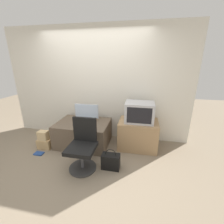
{
  "coord_description": "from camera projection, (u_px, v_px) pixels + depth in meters",
  "views": [
    {
      "loc": [
        1.06,
        -2.09,
        1.83
      ],
      "look_at": [
        0.47,
        0.91,
        0.79
      ],
      "focal_mm": 24.0,
      "sensor_mm": 36.0,
      "label": 1
    }
  ],
  "objects": [
    {
      "name": "desk",
      "position": [
        84.0,
        133.0,
        3.43
      ],
      "size": [
        1.15,
        0.83,
        0.54
      ],
      "color": "brown",
      "rests_on": "ground_plane"
    },
    {
      "name": "side_stand",
      "position": [
        138.0,
        134.0,
        3.28
      ],
      "size": [
        0.83,
        0.59,
        0.62
      ],
      "color": "#A37F56",
      "rests_on": "ground_plane"
    },
    {
      "name": "keyboard",
      "position": [
        82.0,
        125.0,
        3.2
      ],
      "size": [
        0.37,
        0.14,
        0.01
      ],
      "color": "#2D2D2D",
      "rests_on": "desk"
    },
    {
      "name": "crt_tv",
      "position": [
        139.0,
        112.0,
        3.12
      ],
      "size": [
        0.59,
        0.45,
        0.42
      ],
      "color": "#B7B7BC",
      "rests_on": "side_stand"
    },
    {
      "name": "ground_plane",
      "position": [
        77.0,
        167.0,
        2.73
      ],
      "size": [
        12.0,
        12.0,
        0.0
      ],
      "primitive_type": "plane",
      "color": "#7F705B"
    },
    {
      "name": "handbag",
      "position": [
        111.0,
        161.0,
        2.66
      ],
      "size": [
        0.32,
        0.17,
        0.39
      ],
      "color": "black",
      "rests_on": "ground_plane"
    },
    {
      "name": "book",
      "position": [
        39.0,
        153.0,
        3.11
      ],
      "size": [
        0.19,
        0.13,
        0.02
      ],
      "color": "navy",
      "rests_on": "ground_plane"
    },
    {
      "name": "wall_back",
      "position": [
        96.0,
        85.0,
        3.54
      ],
      "size": [
        4.4,
        0.05,
        2.6
      ],
      "color": "silver",
      "rests_on": "ground_plane"
    },
    {
      "name": "office_chair",
      "position": [
        83.0,
        147.0,
        2.62
      ],
      "size": [
        0.48,
        0.48,
        0.9
      ],
      "color": "#333333",
      "rests_on": "ground_plane"
    },
    {
      "name": "cardboard_box_lower",
      "position": [
        45.0,
        144.0,
        3.3
      ],
      "size": [
        0.3,
        0.16,
        0.2
      ],
      "color": "tan",
      "rests_on": "ground_plane"
    },
    {
      "name": "mouse",
      "position": [
        93.0,
        125.0,
        3.18
      ],
      "size": [
        0.06,
        0.03,
        0.03
      ],
      "color": "black",
      "rests_on": "desk"
    },
    {
      "name": "cardboard_box_upper",
      "position": [
        43.0,
        135.0,
        3.23
      ],
      "size": [
        0.21,
        0.15,
        0.2
      ],
      "color": "#D1B27F",
      "rests_on": "cardboard_box_lower"
    },
    {
      "name": "main_monitor",
      "position": [
        87.0,
        113.0,
        3.37
      ],
      "size": [
        0.56,
        0.22,
        0.39
      ],
      "color": "#B2B2B7",
      "rests_on": "desk"
    }
  ]
}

